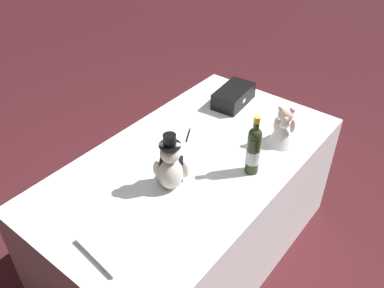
{
  "coord_description": "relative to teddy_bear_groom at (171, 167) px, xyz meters",
  "views": [
    {
      "loc": [
        -1.28,
        -1.02,
        2.07
      ],
      "look_at": [
        0.0,
        0.0,
        0.84
      ],
      "focal_mm": 37.81,
      "sensor_mm": 36.0,
      "label": 1
    }
  ],
  "objects": [
    {
      "name": "ground_plane",
      "position": [
        0.21,
        0.04,
        -0.85
      ],
      "size": [
        12.0,
        12.0,
        0.0
      ],
      "primitive_type": "plane",
      "color": "#47191E"
    },
    {
      "name": "reception_table",
      "position": [
        0.21,
        0.04,
        -0.48
      ],
      "size": [
        1.7,
        0.95,
        0.74
      ],
      "primitive_type": "cube",
      "color": "white",
      "rests_on": "ground_plane"
    },
    {
      "name": "guestbook",
      "position": [
        -0.42,
        -0.05,
        -0.1
      ],
      "size": [
        0.24,
        0.28,
        0.02
      ],
      "primitive_type": "cube",
      "rotation": [
        0.0,
        0.0,
        -0.11
      ],
      "color": "white",
      "rests_on": "reception_table"
    },
    {
      "name": "signing_pen",
      "position": [
        0.37,
        0.19,
        -0.11
      ],
      "size": [
        0.12,
        0.07,
        0.01
      ],
      "color": "black",
      "rests_on": "reception_table"
    },
    {
      "name": "teddy_bear_groom",
      "position": [
        0.0,
        0.0,
        0.0
      ],
      "size": [
        0.17,
        0.16,
        0.3
      ],
      "color": "beige",
      "rests_on": "reception_table"
    },
    {
      "name": "teddy_bear_bride",
      "position": [
        0.64,
        -0.25,
        -0.01
      ],
      "size": [
        0.2,
        0.17,
        0.24
      ],
      "color": "white",
      "rests_on": "reception_table"
    },
    {
      "name": "champagne_bottle",
      "position": [
        0.33,
        -0.25,
        0.02
      ],
      "size": [
        0.07,
        0.07,
        0.33
      ],
      "color": "#26351A",
      "rests_on": "reception_table"
    },
    {
      "name": "gift_case_black",
      "position": [
        0.82,
        0.19,
        -0.06
      ],
      "size": [
        0.31,
        0.19,
        0.1
      ],
      "color": "black",
      "rests_on": "reception_table"
    }
  ]
}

